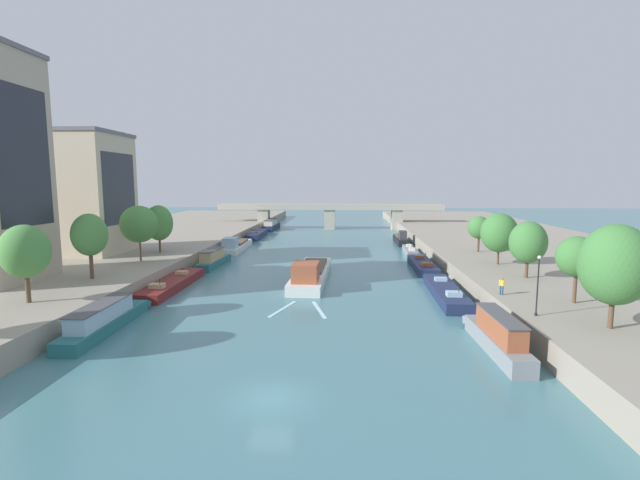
# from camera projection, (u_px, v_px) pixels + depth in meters

# --- Properties ---
(ground_plane) EXTENTS (400.00, 400.00, 0.00)m
(ground_plane) POSITION_uv_depth(u_px,v_px,m) (271.00, 399.00, 25.94)
(ground_plane) COLOR teal
(quay_left) EXTENTS (36.00, 170.00, 2.06)m
(quay_left) POSITION_uv_depth(u_px,v_px,m) (127.00, 245.00, 82.29)
(quay_left) COLOR gray
(quay_left) RESTS_ON ground
(quay_right) EXTENTS (36.00, 170.00, 2.06)m
(quay_right) POSITION_uv_depth(u_px,v_px,m) (527.00, 248.00, 78.24)
(quay_right) COLOR gray
(quay_right) RESTS_ON ground
(barge_midriver) EXTENTS (4.47, 20.47, 3.29)m
(barge_midriver) POSITION_uv_depth(u_px,v_px,m) (311.00, 273.00, 57.19)
(barge_midriver) COLOR silver
(barge_midriver) RESTS_ON ground
(wake_behind_barge) EXTENTS (5.60, 5.97, 0.03)m
(wake_behind_barge) POSITION_uv_depth(u_px,v_px,m) (301.00, 309.00, 44.27)
(wake_behind_barge) COLOR silver
(wake_behind_barge) RESTS_ON ground
(moored_boat_left_lone) EXTENTS (2.50, 13.28, 2.46)m
(moored_boat_left_lone) POSITION_uv_depth(u_px,v_px,m) (105.00, 319.00, 37.69)
(moored_boat_left_lone) COLOR #23666B
(moored_boat_left_lone) RESTS_ON ground
(moored_boat_left_far) EXTENTS (2.95, 15.91, 2.15)m
(moored_boat_left_far) POSITION_uv_depth(u_px,v_px,m) (173.00, 283.00, 53.12)
(moored_boat_left_far) COLOR maroon
(moored_boat_left_far) RESTS_ON ground
(moored_boat_left_near) EXTENTS (2.39, 11.17, 2.58)m
(moored_boat_left_near) POSITION_uv_depth(u_px,v_px,m) (214.00, 259.00, 66.92)
(moored_boat_left_near) COLOR #23666B
(moored_boat_left_near) RESTS_ON ground
(moored_boat_left_upstream) EXTENTS (3.69, 16.90, 2.89)m
(moored_boat_left_upstream) POSITION_uv_depth(u_px,v_px,m) (236.00, 245.00, 82.98)
(moored_boat_left_upstream) COLOR silver
(moored_boat_left_upstream) RESTS_ON ground
(moored_boat_left_midway) EXTENTS (2.96, 14.99, 2.41)m
(moored_boat_left_midway) POSITION_uv_depth(u_px,v_px,m) (257.00, 234.00, 102.15)
(moored_boat_left_midway) COLOR #1E284C
(moored_boat_left_midway) RESTS_ON ground
(moored_boat_left_downstream) EXTENTS (2.84, 14.60, 2.72)m
(moored_boat_left_downstream) POSITION_uv_depth(u_px,v_px,m) (271.00, 225.00, 119.87)
(moored_boat_left_downstream) COLOR #1E284C
(moored_boat_left_downstream) RESTS_ON ground
(moored_boat_right_downstream) EXTENTS (2.07, 11.12, 2.95)m
(moored_boat_right_downstream) POSITION_uv_depth(u_px,v_px,m) (497.00, 335.00, 33.07)
(moored_boat_right_downstream) COLOR gray
(moored_boat_right_downstream) RESTS_ON ground
(moored_boat_right_gap_after) EXTENTS (3.03, 15.20, 2.25)m
(moored_boat_right_gap_after) POSITION_uv_depth(u_px,v_px,m) (445.00, 291.00, 49.03)
(moored_boat_right_gap_after) COLOR #1E284C
(moored_boat_right_gap_after) RESTS_ON ground
(moored_boat_right_upstream) EXTENTS (2.93, 13.72, 2.21)m
(moored_boat_right_upstream) POSITION_uv_depth(u_px,v_px,m) (422.00, 265.00, 65.03)
(moored_boat_right_upstream) COLOR #1E284C
(moored_boat_right_upstream) RESTS_ON ground
(moored_boat_right_lone) EXTENTS (2.03, 10.52, 2.21)m
(moored_boat_right_lone) POSITION_uv_depth(u_px,v_px,m) (410.00, 251.00, 78.01)
(moored_boat_right_lone) COLOR gray
(moored_boat_right_lone) RESTS_ON ground
(moored_boat_right_second) EXTENTS (1.91, 11.85, 3.03)m
(moored_boat_right_second) POSITION_uv_depth(u_px,v_px,m) (400.00, 239.00, 91.53)
(moored_boat_right_second) COLOR black
(moored_boat_right_second) RESTS_ON ground
(tree_left_past_mid) EXTENTS (4.04, 4.04, 6.80)m
(tree_left_past_mid) POSITION_uv_depth(u_px,v_px,m) (25.00, 252.00, 38.45)
(tree_left_past_mid) COLOR brown
(tree_left_past_mid) RESTS_ON quay_left
(tree_left_midway) EXTENTS (3.71, 3.71, 7.07)m
(tree_left_midway) POSITION_uv_depth(u_px,v_px,m) (89.00, 235.00, 48.08)
(tree_left_midway) COLOR brown
(tree_left_midway) RESTS_ON quay_left
(tree_left_by_lamp) EXTENTS (4.79, 4.79, 7.35)m
(tree_left_by_lamp) POSITION_uv_depth(u_px,v_px,m) (139.00, 224.00, 58.98)
(tree_left_by_lamp) COLOR brown
(tree_left_by_lamp) RESTS_ON quay_left
(tree_left_end_of_row) EXTENTS (4.04, 4.04, 7.02)m
(tree_left_end_of_row) POSITION_uv_depth(u_px,v_px,m) (159.00, 223.00, 66.51)
(tree_left_end_of_row) COLOR brown
(tree_left_end_of_row) RESTS_ON quay_left
(tree_right_far) EXTENTS (4.79, 4.79, 7.50)m
(tree_right_far) POSITION_uv_depth(u_px,v_px,m) (615.00, 265.00, 31.52)
(tree_right_far) COLOR brown
(tree_right_far) RESTS_ON quay_right
(tree_right_distant) EXTENTS (3.44, 3.44, 5.80)m
(tree_right_distant) POSITION_uv_depth(u_px,v_px,m) (577.00, 257.00, 38.41)
(tree_right_distant) COLOR brown
(tree_right_distant) RESTS_ON quay_right
(tree_right_midway) EXTENTS (3.95, 3.95, 6.21)m
(tree_right_midway) POSITION_uv_depth(u_px,v_px,m) (528.00, 242.00, 48.65)
(tree_right_midway) COLOR brown
(tree_right_midway) RESTS_ON quay_right
(tree_right_by_lamp) EXTENTS (4.56, 4.56, 6.51)m
(tree_right_by_lamp) POSITION_uv_depth(u_px,v_px,m) (499.00, 233.00, 56.74)
(tree_right_by_lamp) COLOR brown
(tree_right_by_lamp) RESTS_ON quay_right
(tree_right_nearest) EXTENTS (3.27, 3.27, 5.36)m
(tree_right_nearest) POSITION_uv_depth(u_px,v_px,m) (479.00, 228.00, 67.05)
(tree_right_nearest) COLOR brown
(tree_right_nearest) RESTS_ON quay_right
(lamppost_right_bank) EXTENTS (0.28, 0.28, 4.76)m
(lamppost_right_bank) POSITION_uv_depth(u_px,v_px,m) (538.00, 283.00, 34.85)
(lamppost_right_bank) COLOR black
(lamppost_right_bank) RESTS_ON quay_right
(building_left_tall) EXTENTS (12.27, 11.78, 17.66)m
(building_left_tall) POSITION_uv_depth(u_px,v_px,m) (80.00, 193.00, 65.92)
(building_left_tall) COLOR beige
(building_left_tall) RESTS_ON quay_left
(bridge_far) EXTENTS (59.55, 4.40, 6.72)m
(bridge_far) POSITION_uv_depth(u_px,v_px,m) (330.00, 213.00, 119.85)
(bridge_far) COLOR #ADA899
(bridge_far) RESTS_ON ground
(person_on_quay) EXTENTS (0.46, 0.35, 1.62)m
(person_on_quay) POSITION_uv_depth(u_px,v_px,m) (502.00, 285.00, 41.59)
(person_on_quay) COLOR navy
(person_on_quay) RESTS_ON quay_right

